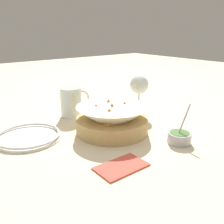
{
  "coord_description": "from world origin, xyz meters",
  "views": [
    {
      "loc": [
        -0.52,
        -0.64,
        0.33
      ],
      "look_at": [
        -0.03,
        -0.03,
        0.07
      ],
      "focal_mm": 40.0,
      "sensor_mm": 36.0,
      "label": 1
    }
  ],
  "objects_px": {
    "wine_glass": "(139,86)",
    "beer_mug": "(72,103)",
    "food_basket": "(112,120)",
    "sauce_cup": "(179,137)",
    "side_plate": "(28,136)"
  },
  "relations": [
    {
      "from": "wine_glass",
      "to": "beer_mug",
      "type": "xyz_separation_m",
      "value": [
        -0.22,
        0.14,
        -0.06
      ]
    },
    {
      "from": "food_basket",
      "to": "beer_mug",
      "type": "height_order",
      "value": "beer_mug"
    },
    {
      "from": "sauce_cup",
      "to": "side_plate",
      "type": "bearing_deg",
      "value": 137.59
    },
    {
      "from": "side_plate",
      "to": "wine_glass",
      "type": "bearing_deg",
      "value": -5.42
    },
    {
      "from": "food_basket",
      "to": "wine_glass",
      "type": "height_order",
      "value": "wine_glass"
    },
    {
      "from": "sauce_cup",
      "to": "wine_glass",
      "type": "relative_size",
      "value": 0.74
    },
    {
      "from": "food_basket",
      "to": "beer_mug",
      "type": "relative_size",
      "value": 1.89
    },
    {
      "from": "food_basket",
      "to": "side_plate",
      "type": "bearing_deg",
      "value": 153.49
    },
    {
      "from": "wine_glass",
      "to": "side_plate",
      "type": "bearing_deg",
      "value": 174.58
    },
    {
      "from": "wine_glass",
      "to": "beer_mug",
      "type": "height_order",
      "value": "wine_glass"
    },
    {
      "from": "beer_mug",
      "to": "side_plate",
      "type": "xyz_separation_m",
      "value": [
        -0.22,
        -0.1,
        -0.05
      ]
    },
    {
      "from": "food_basket",
      "to": "sauce_cup",
      "type": "xyz_separation_m",
      "value": [
        0.1,
        -0.2,
        -0.02
      ]
    },
    {
      "from": "wine_glass",
      "to": "beer_mug",
      "type": "distance_m",
      "value": 0.27
    },
    {
      "from": "wine_glass",
      "to": "side_plate",
      "type": "xyz_separation_m",
      "value": [
        -0.44,
        0.04,
        -0.11
      ]
    },
    {
      "from": "beer_mug",
      "to": "side_plate",
      "type": "distance_m",
      "value": 0.24
    }
  ]
}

